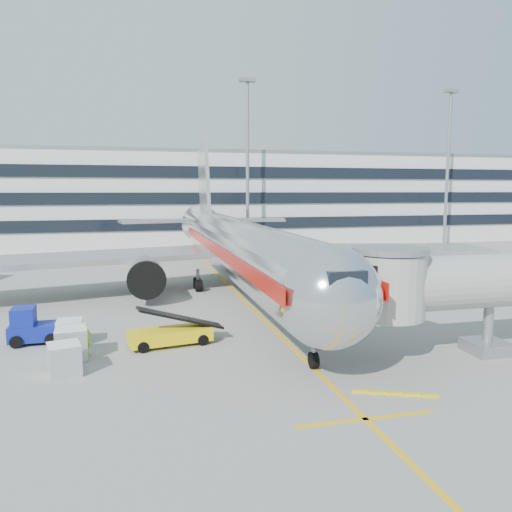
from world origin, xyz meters
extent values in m
plane|color=gray|center=(0.00, 0.00, 0.00)|extent=(180.00, 180.00, 0.00)
cube|color=#ECA90C|center=(0.00, 10.00, 0.01)|extent=(0.25, 70.00, 0.01)
cube|color=#ECA90C|center=(0.00, -14.00, 0.01)|extent=(6.00, 0.25, 0.01)
cylinder|color=silver|center=(0.00, 8.00, 4.20)|extent=(5.00, 36.00, 5.00)
sphere|color=silver|center=(0.00, -10.00, 4.20)|extent=(5.00, 5.00, 5.00)
cone|color=silver|center=(0.00, 31.00, 4.80)|extent=(5.00, 10.00, 5.00)
cube|color=black|center=(0.00, -11.50, 5.33)|extent=(1.80, 1.20, 0.90)
cube|color=#B7B7BC|center=(13.00, 13.50, 3.40)|extent=(24.95, 12.07, 0.50)
cube|color=#B7B7BC|center=(-13.00, 13.50, 3.40)|extent=(24.95, 12.07, 0.50)
cylinder|color=#99999E|center=(8.00, 10.00, 2.20)|extent=(3.00, 4.20, 3.00)
cylinder|color=#99999E|center=(-8.00, 10.00, 2.20)|extent=(3.00, 4.20, 3.00)
cylinder|color=black|center=(8.00, 8.00, 2.20)|extent=(3.10, 0.50, 3.10)
cylinder|color=black|center=(-8.00, 8.00, 2.20)|extent=(3.10, 0.50, 3.10)
cube|color=#B7B7BC|center=(0.00, 31.50, 9.20)|extent=(0.45, 9.39, 13.72)
cube|color=#B7B7BC|center=(5.50, 32.00, 5.40)|extent=(10.41, 4.94, 0.35)
cube|color=#B7B7BC|center=(-5.50, 32.00, 5.40)|extent=(10.41, 4.94, 0.35)
cylinder|color=gray|center=(0.00, -8.00, 0.90)|extent=(0.24, 0.24, 1.80)
cylinder|color=black|center=(0.00, -8.00, 0.45)|extent=(0.35, 0.90, 0.90)
cylinder|color=gray|center=(3.20, 14.00, 1.00)|extent=(0.30, 0.30, 2.00)
cylinder|color=gray|center=(-3.20, 14.00, 1.00)|extent=(0.30, 0.30, 2.00)
cube|color=red|center=(2.52, 8.00, 4.50)|extent=(0.06, 38.00, 0.90)
cube|color=red|center=(-2.52, 8.00, 4.50)|extent=(0.06, 38.00, 0.90)
cylinder|color=#A8A8A3|center=(10.50, -8.00, 4.20)|extent=(13.00, 3.00, 3.00)
cylinder|color=#A8A8A3|center=(4.20, -8.00, 4.20)|extent=(3.80, 3.80, 3.40)
cylinder|color=gray|center=(4.20, -8.00, 6.10)|extent=(4.00, 4.00, 0.30)
cube|color=black|center=(2.90, -8.00, 4.20)|extent=(1.40, 2.60, 2.60)
cylinder|color=gray|center=(10.50, -8.00, 1.60)|extent=(0.56, 0.56, 3.20)
cube|color=gray|center=(10.50, -8.00, 0.35)|extent=(2.20, 2.20, 0.70)
cylinder|color=black|center=(9.60, -8.00, 0.35)|extent=(0.35, 0.70, 0.70)
cylinder|color=black|center=(11.40, -8.00, 0.35)|extent=(0.35, 0.70, 0.70)
cube|color=silver|center=(0.00, 58.00, 7.50)|extent=(150.00, 24.00, 15.00)
cube|color=black|center=(0.00, 45.90, 4.00)|extent=(150.00, 0.30, 1.80)
cube|color=black|center=(0.00, 45.90, 8.00)|extent=(150.00, 0.30, 1.80)
cube|color=black|center=(0.00, 45.90, 12.00)|extent=(150.00, 0.30, 1.80)
cube|color=gray|center=(0.00, 58.00, 15.30)|extent=(150.00, 24.00, 0.60)
cylinder|color=gray|center=(8.00, 42.00, 12.50)|extent=(0.50, 0.50, 25.00)
cube|color=gray|center=(8.00, 42.00, 25.20)|extent=(2.40, 1.20, 0.50)
cylinder|color=gray|center=(42.00, 42.00, 12.50)|extent=(0.50, 0.50, 25.00)
cube|color=gray|center=(42.00, 42.00, 25.20)|extent=(2.40, 1.20, 0.50)
cube|color=yellow|center=(-6.95, -2.20, 0.61)|extent=(5.11, 2.55, 0.78)
cube|color=black|center=(-6.95, -2.20, 1.61)|extent=(5.26, 2.04, 1.70)
cylinder|color=black|center=(-8.83, -1.73, 0.33)|extent=(0.71, 0.42, 0.67)
cylinder|color=black|center=(-8.57, -3.26, 0.33)|extent=(0.71, 0.42, 0.67)
cylinder|color=black|center=(-5.32, -1.14, 0.33)|extent=(0.71, 0.42, 0.67)
cylinder|color=black|center=(-5.07, -2.68, 0.33)|extent=(0.71, 0.42, 0.67)
cube|color=navy|center=(-14.85, 0.23, 0.69)|extent=(3.04, 1.79, 0.96)
cube|color=navy|center=(-15.49, 0.21, 1.66)|extent=(1.32, 1.64, 1.18)
cube|color=black|center=(-15.49, 0.21, 2.03)|extent=(1.21, 1.42, 0.11)
cylinder|color=black|center=(-15.83, 1.00, 0.37)|extent=(0.76, 0.34, 0.75)
cylinder|color=black|center=(-15.79, -0.60, 0.37)|extent=(0.76, 0.34, 0.75)
cylinder|color=black|center=(-13.91, 1.05, 0.37)|extent=(0.76, 0.34, 0.75)
cylinder|color=black|center=(-13.87, -0.55, 0.37)|extent=(0.76, 0.34, 0.75)
cube|color=silver|center=(-12.38, -3.40, 0.86)|extent=(1.78, 1.78, 1.72)
cube|color=white|center=(-12.38, -3.40, 1.74)|extent=(1.78, 1.78, 0.06)
cube|color=silver|center=(-12.79, -0.73, 0.75)|extent=(1.49, 1.49, 1.50)
cube|color=white|center=(-12.79, -0.73, 1.52)|extent=(1.49, 1.49, 0.06)
cube|color=silver|center=(-12.48, -5.83, 0.78)|extent=(1.83, 1.83, 1.57)
cube|color=white|center=(-12.48, -5.83, 1.58)|extent=(1.83, 1.83, 0.06)
imported|color=#8AE618|center=(-11.65, -3.04, 0.94)|extent=(0.77, 0.82, 1.87)
camera|label=1|loc=(-8.93, -31.56, 9.23)|focal=35.00mm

